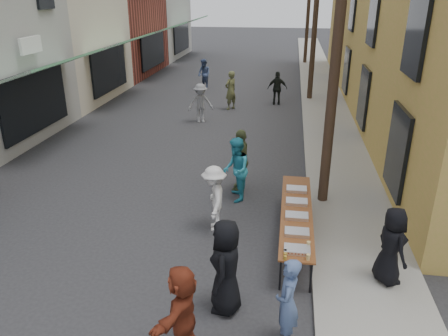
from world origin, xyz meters
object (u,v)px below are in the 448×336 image
(catering_tray_sausage, at_px, (297,250))
(serving_table, at_px, (297,213))
(utility_pole_near, at_px, (338,31))
(utility_pole_mid, at_px, (316,9))
(utility_pole_far, at_px, (309,2))
(guest_front_a, at_px, (226,267))
(server, at_px, (391,246))
(guest_front_c, at_px, (236,170))

(catering_tray_sausage, bearing_deg, serving_table, 90.00)
(utility_pole_near, xyz_separation_m, catering_tray_sausage, (-0.74, -3.70, -3.71))
(utility_pole_mid, height_order, utility_pole_far, same)
(utility_pole_near, distance_m, catering_tray_sausage, 5.29)
(serving_table, bearing_deg, guest_front_a, -116.08)
(catering_tray_sausage, distance_m, server, 1.79)
(utility_pole_far, distance_m, catering_tray_sausage, 27.96)
(guest_front_a, relative_size, guest_front_c, 1.01)
(guest_front_a, bearing_deg, utility_pole_mid, 177.71)
(utility_pole_near, distance_m, guest_front_c, 4.32)
(utility_pole_mid, relative_size, server, 5.68)
(catering_tray_sausage, height_order, server, server)
(guest_front_a, bearing_deg, guest_front_c, -170.55)
(utility_pole_near, bearing_deg, server, -73.37)
(guest_front_c, xyz_separation_m, server, (3.40, -3.29, 0.00))
(guest_front_c, bearing_deg, server, 34.73)
(serving_table, xyz_separation_m, catering_tray_sausage, (-0.00, -1.65, 0.08))
(utility_pole_mid, distance_m, utility_pole_far, 12.00)
(catering_tray_sausage, bearing_deg, utility_pole_far, 88.47)
(server, bearing_deg, guest_front_a, 88.34)
(utility_pole_far, relative_size, guest_front_c, 5.06)
(utility_pole_mid, xyz_separation_m, server, (1.03, -15.45, -3.61))
(guest_front_c, bearing_deg, utility_pole_far, 163.21)
(serving_table, bearing_deg, utility_pole_mid, 86.98)
(serving_table, relative_size, guest_front_c, 2.25)
(utility_pole_mid, bearing_deg, server, -86.18)
(guest_front_a, bearing_deg, server, 115.28)
(serving_table, relative_size, guest_front_a, 2.22)
(guest_front_c, bearing_deg, utility_pole_mid, 157.79)
(utility_pole_near, relative_size, serving_table, 2.25)
(utility_pole_near, height_order, serving_table, utility_pole_near)
(utility_pole_mid, distance_m, guest_front_a, 17.10)
(utility_pole_far, height_order, guest_front_c, utility_pole_far)
(utility_pole_near, height_order, guest_front_a, utility_pole_near)
(guest_front_c, distance_m, server, 4.73)
(catering_tray_sausage, xyz_separation_m, server, (1.77, 0.25, 0.10))
(utility_pole_far, height_order, catering_tray_sausage, utility_pole_far)
(server, bearing_deg, utility_pole_mid, -18.58)
(serving_table, height_order, catering_tray_sausage, catering_tray_sausage)
(serving_table, distance_m, guest_front_a, 2.84)
(utility_pole_near, bearing_deg, utility_pole_mid, 90.00)
(utility_pole_far, height_order, serving_table, utility_pole_far)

